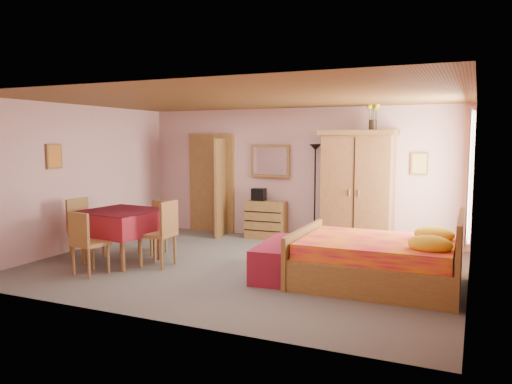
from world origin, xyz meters
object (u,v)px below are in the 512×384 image
at_px(wall_mirror, 270,161).
at_px(bed, 377,248).
at_px(chest_of_drawers, 266,220).
at_px(chair_north, 152,227).
at_px(sunflower_vase, 373,116).
at_px(stereo, 259,194).
at_px(chair_west, 87,229).
at_px(floor_lamp, 315,194).
at_px(bench, 281,259).
at_px(wardrobe, 358,189).
at_px(dining_table, 122,236).
at_px(chair_east, 158,233).
at_px(chair_south, 90,243).

height_order(wall_mirror, bed, wall_mirror).
distance_m(chest_of_drawers, chair_north, 2.40).
distance_m(wall_mirror, sunflower_vase, 2.28).
xyz_separation_m(stereo, chair_west, (-1.90, -2.81, -0.38)).
height_order(stereo, floor_lamp, floor_lamp).
bearing_deg(wall_mirror, sunflower_vase, -6.15).
xyz_separation_m(floor_lamp, bench, (0.26, -2.47, -0.70)).
bearing_deg(bench, stereo, 120.16).
relative_size(stereo, sunflower_vase, 0.51).
relative_size(wall_mirror, chair_north, 0.93).
distance_m(stereo, wardrobe, 2.03).
bearing_deg(stereo, dining_table, -113.27).
relative_size(bed, bench, 1.51).
relative_size(wardrobe, sunflower_vase, 4.14).
distance_m(chair_north, chair_west, 1.09).
xyz_separation_m(floor_lamp, chair_east, (-1.70, -2.76, -0.43)).
xyz_separation_m(chest_of_drawers, wall_mirror, (0.00, 0.21, 1.17)).
bearing_deg(bed, stereo, 139.19).
distance_m(chair_south, chair_north, 1.55).
relative_size(bed, chair_east, 2.12).
distance_m(bench, chair_west, 3.36).
bearing_deg(chair_south, bed, 26.79).
xyz_separation_m(chest_of_drawers, chair_north, (-1.33, -1.99, 0.07)).
bearing_deg(chair_east, chair_south, 141.13).
relative_size(dining_table, chair_east, 1.12).
bearing_deg(dining_table, chest_of_drawers, 63.62).
xyz_separation_m(wall_mirror, wardrobe, (1.85, -0.28, -0.48)).
distance_m(chest_of_drawers, floor_lamp, 1.15).
distance_m(wardrobe, chair_north, 3.77).
distance_m(chest_of_drawers, wardrobe, 1.98).
xyz_separation_m(wall_mirror, stereo, (-0.17, -0.18, -0.67)).
xyz_separation_m(sunflower_vase, chair_north, (-3.42, -1.93, -1.95)).
xyz_separation_m(wall_mirror, bench, (1.26, -2.65, -1.31)).
bearing_deg(sunflower_vase, dining_table, -142.05).
xyz_separation_m(wardrobe, bench, (-0.59, -2.37, -0.83)).
distance_m(wall_mirror, floor_lamp, 1.18).
bearing_deg(wardrobe, chair_east, -134.01).
bearing_deg(stereo, wardrobe, -2.72).
bearing_deg(bed, chair_north, 174.41).
height_order(chair_south, chair_north, chair_south).
distance_m(chest_of_drawers, sunflower_vase, 2.92).
xyz_separation_m(sunflower_vase, chair_west, (-4.17, -2.73, -1.91)).
bearing_deg(bench, floor_lamp, 95.94).
relative_size(dining_table, chair_west, 1.16).
xyz_separation_m(dining_table, chair_east, (0.67, 0.03, 0.09)).
height_order(bench, chair_south, chair_south).
distance_m(sunflower_vase, bench, 3.32).
xyz_separation_m(sunflower_vase, dining_table, (-3.47, -2.70, -1.98)).
bearing_deg(wardrobe, bench, -104.23).
height_order(floor_lamp, bench, floor_lamp).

